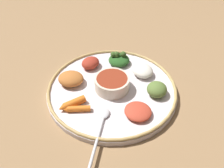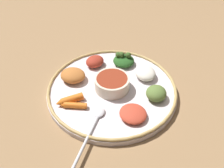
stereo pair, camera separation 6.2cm
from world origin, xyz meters
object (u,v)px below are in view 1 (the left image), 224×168
at_px(greens_pile, 119,59).
at_px(carrot_near_spoon, 72,104).
at_px(center_bowl, 112,83).
at_px(carrot_outer, 76,109).
at_px(spoon, 101,127).

xyz_separation_m(greens_pile, carrot_near_spoon, (-0.19, -0.10, -0.01)).
height_order(center_bowl, greens_pile, greens_pile).
bearing_deg(carrot_near_spoon, greens_pile, 26.63).
height_order(carrot_near_spoon, carrot_outer, carrot_near_spoon).
bearing_deg(center_bowl, spoon, -130.37).
bearing_deg(carrot_outer, carrot_near_spoon, 97.42).
xyz_separation_m(carrot_near_spoon, carrot_outer, (0.00, -0.02, -0.00)).
bearing_deg(carrot_outer, spoon, -70.00).
xyz_separation_m(center_bowl, carrot_near_spoon, (-0.12, -0.01, -0.01)).
distance_m(carrot_near_spoon, carrot_outer, 0.02).
bearing_deg(center_bowl, greens_pile, 49.94).
distance_m(spoon, carrot_near_spoon, 0.10).
relative_size(spoon, carrot_outer, 2.02).
distance_m(spoon, greens_pile, 0.25).
bearing_deg(greens_pile, carrot_near_spoon, -153.37).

